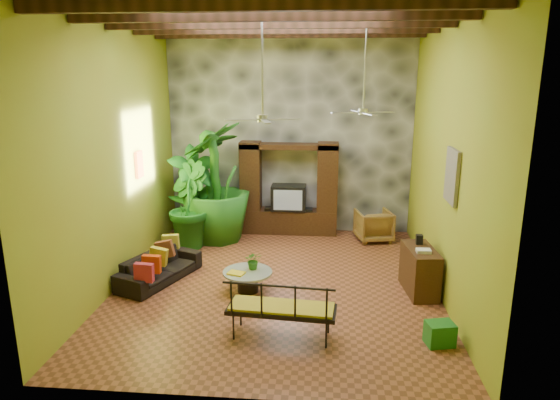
# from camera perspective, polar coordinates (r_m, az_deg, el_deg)

# --- Properties ---
(ground) EXTENTS (7.00, 7.00, 0.00)m
(ground) POSITION_cam_1_polar(r_m,az_deg,el_deg) (9.76, -0.35, -9.52)
(ground) COLOR brown
(ground) RESTS_ON ground
(ceiling) EXTENTS (6.00, 7.00, 0.02)m
(ceiling) POSITION_cam_1_polar(r_m,az_deg,el_deg) (8.96, -0.40, 21.09)
(ceiling) COLOR silver
(ceiling) RESTS_ON back_wall
(back_wall) EXTENTS (6.00, 0.02, 5.00)m
(back_wall) POSITION_cam_1_polar(r_m,az_deg,el_deg) (12.48, 1.15, 7.77)
(back_wall) COLOR #9C9523
(back_wall) RESTS_ON ground
(left_wall) EXTENTS (0.02, 7.00, 5.00)m
(left_wall) POSITION_cam_1_polar(r_m,az_deg,el_deg) (9.77, -18.24, 5.12)
(left_wall) COLOR #9C9523
(left_wall) RESTS_ON ground
(right_wall) EXTENTS (0.02, 7.00, 5.00)m
(right_wall) POSITION_cam_1_polar(r_m,az_deg,el_deg) (9.24, 18.54, 4.58)
(right_wall) COLOR #9C9523
(right_wall) RESTS_ON ground
(stone_accent_wall) EXTENTS (5.98, 0.10, 4.98)m
(stone_accent_wall) POSITION_cam_1_polar(r_m,az_deg,el_deg) (12.42, 1.13, 7.74)
(stone_accent_wall) COLOR #393B41
(stone_accent_wall) RESTS_ON ground
(ceiling_beams) EXTENTS (5.95, 5.36, 0.22)m
(ceiling_beams) POSITION_cam_1_polar(r_m,az_deg,el_deg) (8.94, -0.40, 19.69)
(ceiling_beams) COLOR #361C11
(ceiling_beams) RESTS_ON ceiling
(entertainment_center) EXTENTS (2.40, 0.55, 2.30)m
(entertainment_center) POSITION_cam_1_polar(r_m,az_deg,el_deg) (12.40, 1.00, 0.52)
(entertainment_center) COLOR black
(entertainment_center) RESTS_ON ground
(ceiling_fan_front) EXTENTS (1.28, 1.28, 1.86)m
(ceiling_fan_front) POSITION_cam_1_polar(r_m,az_deg,el_deg) (8.55, -2.00, 10.66)
(ceiling_fan_front) COLOR #ACACB0
(ceiling_fan_front) RESTS_ON ceiling
(ceiling_fan_back) EXTENTS (1.28, 1.28, 1.86)m
(ceiling_fan_back) POSITION_cam_1_polar(r_m,az_deg,el_deg) (10.11, 9.52, 11.09)
(ceiling_fan_back) COLOR #ACACB0
(ceiling_fan_back) RESTS_ON ceiling
(wall_art_mask) EXTENTS (0.06, 0.32, 0.55)m
(wall_art_mask) POSITION_cam_1_polar(r_m,az_deg,el_deg) (10.74, -15.81, 3.93)
(wall_art_mask) COLOR #BD8516
(wall_art_mask) RESTS_ON left_wall
(wall_art_painting) EXTENTS (0.06, 0.70, 0.90)m
(wall_art_painting) POSITION_cam_1_polar(r_m,az_deg,el_deg) (8.70, 19.06, 2.60)
(wall_art_painting) COLOR teal
(wall_art_painting) RESTS_ON right_wall
(sofa) EXTENTS (1.35, 1.97, 0.54)m
(sofa) POSITION_cam_1_polar(r_m,az_deg,el_deg) (10.07, -13.64, -7.51)
(sofa) COLOR black
(sofa) RESTS_ON ground
(wicker_armchair) EXTENTS (0.95, 0.97, 0.74)m
(wicker_armchair) POSITION_cam_1_polar(r_m,az_deg,el_deg) (12.21, 10.64, -2.87)
(wicker_armchair) COLOR olive
(wicker_armchair) RESTS_ON ground
(tall_plant_a) EXTENTS (1.45, 1.32, 2.28)m
(tall_plant_a) POSITION_cam_1_polar(r_m,az_deg,el_deg) (12.07, -9.68, 0.77)
(tall_plant_a) COLOR #1C6B23
(tall_plant_a) RESTS_ON ground
(tall_plant_b) EXTENTS (1.29, 1.38, 2.00)m
(tall_plant_b) POSITION_cam_1_polar(r_m,az_deg,el_deg) (11.62, -10.56, -0.55)
(tall_plant_b) COLOR #195F1E
(tall_plant_b) RESTS_ON ground
(tall_plant_c) EXTENTS (2.01, 2.01, 2.86)m
(tall_plant_c) POSITION_cam_1_polar(r_m,az_deg,el_deg) (11.88, -7.33, 2.06)
(tall_plant_c) COLOR #22691B
(tall_plant_c) RESTS_ON ground
(coffee_table) EXTENTS (0.91, 0.91, 0.40)m
(coffee_table) POSITION_cam_1_polar(r_m,az_deg,el_deg) (9.35, -3.71, -8.94)
(coffee_table) COLOR black
(coffee_table) RESTS_ON ground
(centerpiece_plant) EXTENTS (0.36, 0.32, 0.35)m
(centerpiece_plant) POSITION_cam_1_polar(r_m,az_deg,el_deg) (9.34, -3.04, -6.88)
(centerpiece_plant) COLOR #2C6C1C
(centerpiece_plant) RESTS_ON coffee_table
(yellow_tray) EXTENTS (0.35, 0.29, 0.03)m
(yellow_tray) POSITION_cam_1_polar(r_m,az_deg,el_deg) (9.19, -5.02, -8.33)
(yellow_tray) COLOR yellow
(yellow_tray) RESTS_ON coffee_table
(iron_bench) EXTENTS (1.70, 0.73, 0.57)m
(iron_bench) POSITION_cam_1_polar(r_m,az_deg,el_deg) (7.69, 0.14, -12.13)
(iron_bench) COLOR black
(iron_bench) RESTS_ON ground
(side_console) EXTENTS (0.59, 1.11, 0.85)m
(side_console) POSITION_cam_1_polar(r_m,az_deg,el_deg) (9.60, 15.67, -7.76)
(side_console) COLOR #3A1D12
(side_console) RESTS_ON ground
(green_bin) EXTENTS (0.46, 0.38, 0.35)m
(green_bin) POSITION_cam_1_polar(r_m,az_deg,el_deg) (8.08, 17.80, -14.34)
(green_bin) COLOR #1C6921
(green_bin) RESTS_ON ground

